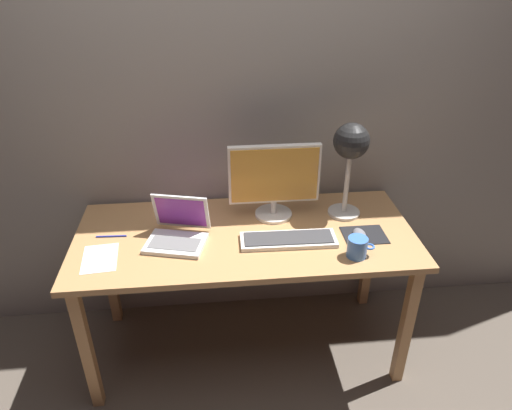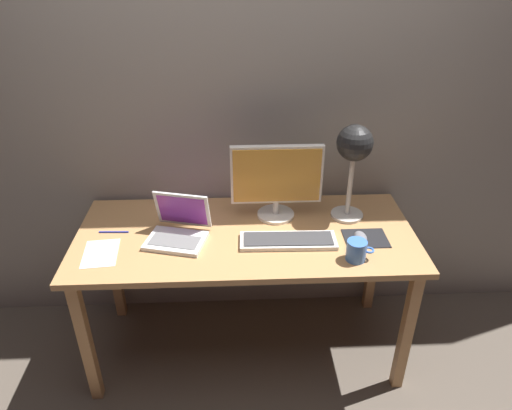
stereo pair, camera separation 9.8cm
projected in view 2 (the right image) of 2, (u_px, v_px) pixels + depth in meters
ground_plane at (247, 345)px, 2.59m from camera, size 4.80×4.80×0.00m
back_wall at (242, 92)px, 2.29m from camera, size 4.80×0.06×2.60m
desk at (246, 247)px, 2.26m from camera, size 1.60×0.70×0.74m
monitor at (277, 179)px, 2.25m from camera, size 0.44×0.18×0.38m
keyboard_main at (288, 241)px, 2.14m from camera, size 0.44×0.15×0.03m
laptop at (179, 226)px, 2.16m from camera, size 0.31×0.29×0.20m
desk_lamp at (354, 150)px, 2.18m from camera, size 0.17×0.17×0.48m
mousepad at (366, 238)px, 2.18m from camera, size 0.20×0.16×0.00m
mouse at (361, 237)px, 2.15m from camera, size 0.06×0.10×0.03m
coffee_mug at (357, 250)px, 2.02m from camera, size 0.12×0.09×0.09m
paper_sheet_by_keyboard at (101, 253)px, 2.08m from camera, size 0.17×0.22×0.00m
pen at (114, 232)px, 2.22m from camera, size 0.14×0.01×0.01m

